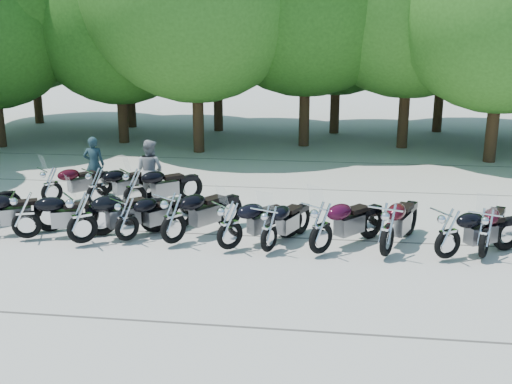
# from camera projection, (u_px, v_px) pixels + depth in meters

# --- Properties ---
(ground) EXTENTS (90.00, 90.00, 0.00)m
(ground) POSITION_uv_depth(u_px,v_px,m) (247.00, 259.00, 12.89)
(ground) COLOR #A8A498
(ground) RESTS_ON ground
(tree_2) EXTENTS (7.31, 7.31, 8.97)m
(tree_2) POSITION_uv_depth(u_px,v_px,m) (117.00, 15.00, 24.65)
(tree_2) COLOR #3A2614
(tree_2) RESTS_ON ground
(tree_9) EXTENTS (7.59, 7.59, 9.32)m
(tree_9) POSITION_uv_depth(u_px,v_px,m) (29.00, 13.00, 29.92)
(tree_9) COLOR #3A2614
(tree_9) RESTS_ON ground
(tree_10) EXTENTS (7.78, 7.78, 9.55)m
(tree_10) POSITION_uv_depth(u_px,v_px,m) (126.00, 10.00, 28.64)
(tree_10) COLOR #3A2614
(tree_10) RESTS_ON ground
(tree_11) EXTENTS (7.56, 7.56, 9.28)m
(tree_11) POSITION_uv_depth(u_px,v_px,m) (217.00, 13.00, 27.60)
(tree_11) COLOR #3A2614
(tree_11) RESTS_ON ground
(tree_12) EXTENTS (7.88, 7.88, 9.67)m
(tree_12) POSITION_uv_depth(u_px,v_px,m) (338.00, 7.00, 26.90)
(tree_12) COLOR #3A2614
(tree_12) RESTS_ON ground
(tree_13) EXTENTS (8.31, 8.31, 10.20)m
(tree_13) POSITION_uv_depth(u_px,v_px,m) (447.00, 0.00, 27.17)
(tree_13) COLOR #3A2614
(tree_13) RESTS_ON ground
(motorcycle_2) EXTENTS (2.43, 1.48, 1.32)m
(motorcycle_2) POSITION_uv_depth(u_px,v_px,m) (26.00, 214.00, 13.83)
(motorcycle_2) COLOR black
(motorcycle_2) RESTS_ON ground
(motorcycle_3) EXTENTS (2.39, 2.21, 1.41)m
(motorcycle_3) POSITION_uv_depth(u_px,v_px,m) (82.00, 217.00, 13.50)
(motorcycle_3) COLOR black
(motorcycle_3) RESTS_ON ground
(motorcycle_4) EXTENTS (1.89, 2.12, 1.23)m
(motorcycle_4) POSITION_uv_depth(u_px,v_px,m) (126.00, 218.00, 13.71)
(motorcycle_4) COLOR black
(motorcycle_4) RESTS_ON ground
(motorcycle_5) EXTENTS (2.05, 2.46, 1.40)m
(motorcycle_5) POSITION_uv_depth(u_px,v_px,m) (173.00, 217.00, 13.49)
(motorcycle_5) COLOR black
(motorcycle_5) RESTS_ON ground
(motorcycle_6) EXTENTS (2.17, 2.07, 1.30)m
(motorcycle_6) POSITION_uv_depth(u_px,v_px,m) (230.00, 224.00, 13.15)
(motorcycle_6) COLOR black
(motorcycle_6) RESTS_ON ground
(motorcycle_7) EXTENTS (1.49, 2.28, 1.24)m
(motorcycle_7) POSITION_uv_depth(u_px,v_px,m) (269.00, 227.00, 13.04)
(motorcycle_7) COLOR black
(motorcycle_7) RESTS_ON ground
(motorcycle_8) EXTENTS (2.15, 2.31, 1.37)m
(motorcycle_8) POSITION_uv_depth(u_px,v_px,m) (321.00, 226.00, 12.89)
(motorcycle_8) COLOR #31061A
(motorcycle_8) RESTS_ON ground
(motorcycle_9) EXTENTS (1.61, 2.55, 1.39)m
(motorcycle_9) POSITION_uv_depth(u_px,v_px,m) (388.00, 228.00, 12.75)
(motorcycle_9) COLOR #36070F
(motorcycle_9) RESTS_ON ground
(motorcycle_10) EXTENTS (2.35, 1.79, 1.31)m
(motorcycle_10) POSITION_uv_depth(u_px,v_px,m) (448.00, 232.00, 12.62)
(motorcycle_10) COLOR black
(motorcycle_10) RESTS_ON ground
(motorcycle_11) EXTENTS (1.55, 2.36, 1.28)m
(motorcycle_11) POSITION_uv_depth(u_px,v_px,m) (485.00, 232.00, 12.67)
(motorcycle_11) COLOR black
(motorcycle_11) RESTS_ON ground
(motorcycle_14) EXTENTS (1.93, 2.06, 1.22)m
(motorcycle_14) POSITION_uv_depth(u_px,v_px,m) (51.00, 184.00, 16.67)
(motorcycle_14) COLOR black
(motorcycle_14) RESTS_ON ground
(motorcycle_15) EXTENTS (2.03, 2.15, 1.28)m
(motorcycle_15) POSITION_uv_depth(u_px,v_px,m) (97.00, 186.00, 16.35)
(motorcycle_15) COLOR black
(motorcycle_15) RESTS_ON ground
(motorcycle_16) EXTENTS (2.23, 2.09, 1.33)m
(motorcycle_16) POSITION_uv_depth(u_px,v_px,m) (134.00, 187.00, 16.13)
(motorcycle_16) COLOR black
(motorcycle_16) RESTS_ON ground
(rider_0) EXTENTS (0.68, 0.50, 1.70)m
(rider_0) POSITION_uv_depth(u_px,v_px,m) (94.00, 164.00, 17.99)
(rider_0) COLOR #1A2F36
(rider_0) RESTS_ON ground
(rider_1) EXTENTS (1.04, 0.93, 1.77)m
(rider_1) POSITION_uv_depth(u_px,v_px,m) (150.00, 170.00, 17.13)
(rider_1) COLOR gray
(rider_1) RESTS_ON ground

